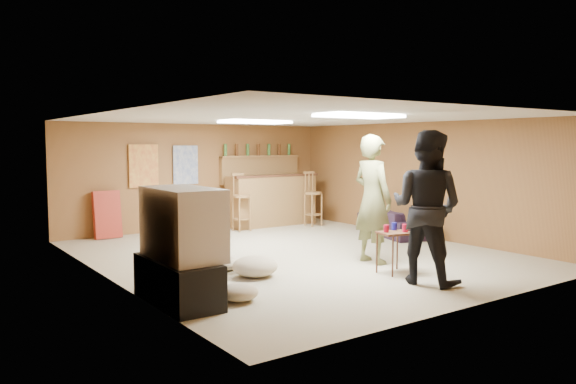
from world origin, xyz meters
TOP-DOWN VIEW (x-y plane):
  - ground at (0.00, 0.00)m, footprint 7.00×7.00m
  - ceiling at (0.00, 0.00)m, footprint 6.00×7.00m
  - wall_back at (0.00, 3.50)m, footprint 6.00×0.02m
  - wall_front at (0.00, -3.50)m, footprint 6.00×0.02m
  - wall_left at (-3.00, 0.00)m, footprint 0.02×7.00m
  - wall_right at (3.00, 0.00)m, footprint 0.02×7.00m
  - tv_stand at (-2.72, -1.50)m, footprint 0.55×1.30m
  - dvd_box at (-2.50, -1.50)m, footprint 0.35×0.50m
  - tv_body at (-2.65, -1.50)m, footprint 0.60×1.10m
  - tv_screen at (-2.34, -1.50)m, footprint 0.02×0.95m
  - bar_counter at (1.50, 2.95)m, footprint 2.00×0.60m
  - bar_lip at (1.50, 2.70)m, footprint 2.10×0.12m
  - bar_shelf at (1.50, 3.40)m, footprint 2.00×0.18m
  - bar_backing at (1.50, 3.42)m, footprint 2.00×0.14m
  - poster_left at (-1.20, 3.46)m, footprint 0.60×0.03m
  - poster_right at (-0.30, 3.46)m, footprint 0.55×0.03m
  - folding_chair_stack at (-2.00, 3.30)m, footprint 0.50×0.26m
  - ceiling_panel_front at (0.00, -1.50)m, footprint 1.20×0.60m
  - ceiling_panel_back at (0.00, 1.20)m, footprint 1.20×0.60m
  - person_olive at (0.57, -1.18)m, footprint 0.47×0.71m
  - person_black at (0.27, -2.48)m, footprint 0.99×1.13m
  - sofa at (2.69, 0.45)m, footprint 1.16×1.88m
  - tray_table at (0.35, -1.87)m, footprint 0.52×0.45m
  - cup_red_near at (0.23, -1.81)m, footprint 0.09×0.09m
  - cup_red_far at (0.45, -1.95)m, footprint 0.09×0.09m
  - cup_blue at (0.46, -1.74)m, footprint 0.09×0.09m
  - bar_stool_left at (0.53, 2.60)m, footprint 0.48×0.48m
  - bar_stool_right at (2.18, 2.33)m, footprint 0.37×0.37m
  - cushion_near_tv at (-1.34, -0.92)m, footprint 0.82×0.82m
  - cushion_mid at (-1.48, -0.35)m, footprint 0.47×0.47m
  - cushion_far at (-2.12, -1.82)m, footprint 0.58×0.58m
  - bottle_row at (1.44, 3.38)m, footprint 1.76×0.08m

SIDE VIEW (x-z plane):
  - ground at x=0.00m, z-range 0.00..0.00m
  - cushion_mid at x=-1.48m, z-range 0.00..0.20m
  - cushion_far at x=-2.12m, z-range 0.00..0.20m
  - cushion_near_tv at x=-1.34m, z-range 0.00..0.28m
  - dvd_box at x=-2.50m, z-range 0.11..0.19m
  - tv_stand at x=-2.72m, z-range 0.00..0.50m
  - sofa at x=2.69m, z-range 0.00..0.51m
  - tray_table at x=0.35m, z-range 0.00..0.58m
  - folding_chair_stack at x=-2.00m, z-range -0.01..0.91m
  - bar_stool_right at x=2.18m, z-range 0.00..1.09m
  - bar_counter at x=1.50m, z-range 0.00..1.10m
  - cup_red_near at x=0.23m, z-range 0.58..0.68m
  - cup_blue at x=0.46m, z-range 0.58..0.68m
  - cup_red_far at x=0.45m, z-range 0.58..0.68m
  - bar_stool_left at x=0.53m, z-range 0.00..1.30m
  - tv_body at x=-2.65m, z-range 0.50..1.30m
  - tv_screen at x=-2.34m, z-range 0.57..1.23m
  - person_olive at x=0.57m, z-range 0.00..1.93m
  - person_black at x=0.27m, z-range 0.00..1.96m
  - wall_back at x=0.00m, z-range 0.00..2.20m
  - wall_front at x=0.00m, z-range 0.00..2.20m
  - wall_left at x=-3.00m, z-range 0.00..2.20m
  - wall_right at x=3.00m, z-range 0.00..2.20m
  - bar_lip at x=1.50m, z-range 1.08..1.12m
  - bar_backing at x=1.50m, z-range 0.90..1.50m
  - poster_left at x=-1.20m, z-range 0.93..1.78m
  - poster_right at x=-0.30m, z-range 0.95..1.75m
  - bar_shelf at x=1.50m, z-range 1.48..1.52m
  - bottle_row at x=1.44m, z-range 1.52..1.78m
  - ceiling_panel_front at x=0.00m, z-range 2.15..2.19m
  - ceiling_panel_back at x=0.00m, z-range 2.15..2.19m
  - ceiling at x=0.00m, z-range 2.19..2.21m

